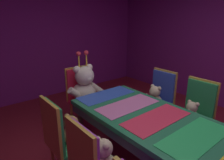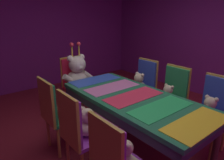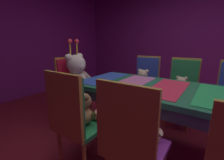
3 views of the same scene
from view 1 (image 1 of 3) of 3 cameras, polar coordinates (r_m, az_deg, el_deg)
name	(u,v)px [view 1 (image 1 of 3)]	position (r m, az deg, el deg)	size (l,w,h in m)	color
wall_back	(38,34)	(4.61, -20.34, 12.24)	(5.20, 0.12, 2.80)	#721E72
banquet_table	(156,126)	(2.19, 12.43, -12.78)	(0.90, 2.02, 0.75)	#26724C
teddy_left_1	(104,157)	(1.84, -2.25, -21.13)	(0.26, 0.34, 0.32)	beige
chair_left_2	(59,135)	(2.18, -14.73, -14.81)	(0.42, 0.41, 0.98)	#268C4C
teddy_left_2	(72,130)	(2.24, -11.26, -13.85)	(0.25, 0.33, 0.31)	#9E7247
chair_right_1	(197,109)	(2.86, 23.07, -7.58)	(0.42, 0.41, 0.98)	#268C4C
teddy_right_1	(191,113)	(2.75, 21.59, -8.81)	(0.23, 0.30, 0.28)	beige
chair_right_2	(160,96)	(3.15, 13.60, -4.31)	(0.42, 0.41, 0.98)	#2D47B2
teddy_right_2	(154,98)	(3.04, 11.91, -4.97)	(0.27, 0.35, 0.33)	beige
throne_chair	(80,91)	(3.29, -9.05, -3.08)	(0.41, 0.42, 0.98)	red
king_teddy_bear	(85,87)	(3.12, -7.61, -1.87)	(0.63, 0.48, 0.80)	silver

